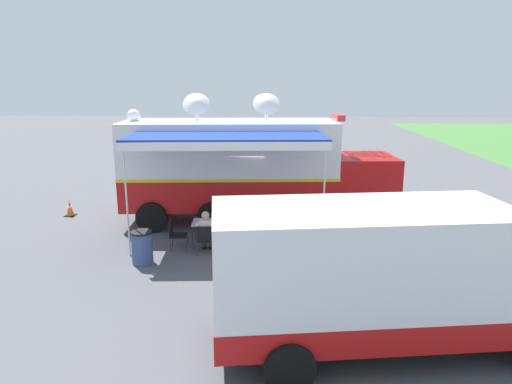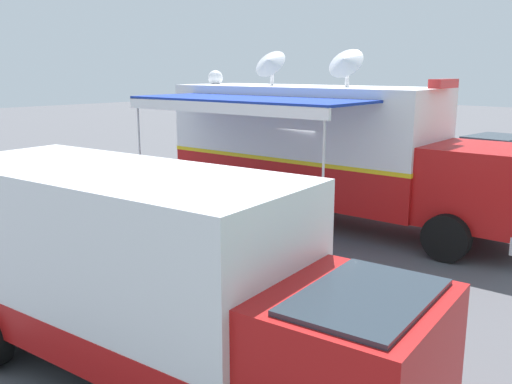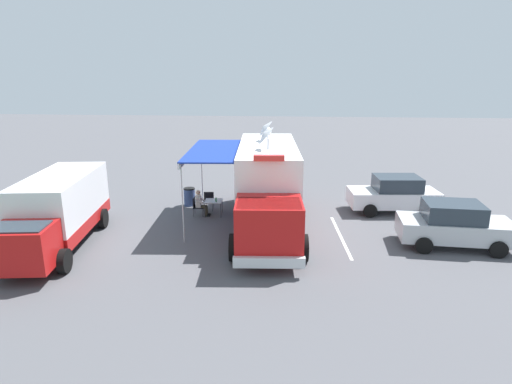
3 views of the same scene
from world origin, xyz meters
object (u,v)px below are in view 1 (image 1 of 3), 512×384
water_bottle (212,217)px  car_far_corner (294,161)px  folding_chair_at_table (206,237)px  trash_bin (142,247)px  support_truck (389,278)px  folding_chair_beside_table (175,232)px  car_behind_truck (206,165)px  command_truck (251,166)px  folding_table (206,223)px  traffic_cone (70,208)px  seated_responder (206,231)px

water_bottle → car_far_corner: car_far_corner is taller
water_bottle → folding_chair_at_table: (0.95, -0.06, -0.32)m
trash_bin → support_truck: support_truck is taller
folding_chair_beside_table → car_behind_truck: size_ratio=0.20×
command_truck → car_behind_truck: (-6.02, -2.55, -1.07)m
command_truck → trash_bin: bearing=-33.3°
folding_table → folding_chair_beside_table: 0.95m
folding_chair_beside_table → trash_bin: 1.29m
traffic_cone → car_far_corner: size_ratio=0.13×
trash_bin → folding_chair_at_table: bearing=114.3°
support_truck → folding_chair_beside_table: bearing=-134.4°
water_bottle → folding_chair_at_table: water_bottle is taller
trash_bin → car_far_corner: bearing=158.9°
car_far_corner → car_behind_truck: bearing=-72.6°
folding_chair_at_table → folding_chair_beside_table: (-0.39, -0.96, 0.00)m
folding_chair_at_table → support_truck: support_truck is taller
traffic_cone → car_far_corner: 11.03m
folding_table → car_behind_truck: 8.72m
folding_chair_at_table → folding_chair_beside_table: size_ratio=1.00×
command_truck → trash_bin: (4.12, -2.70, -1.49)m
car_behind_truck → folding_chair_at_table: bearing=8.8°
folding_chair_at_table → trash_bin: (0.73, -1.61, -0.06)m
car_behind_truck → car_far_corner: size_ratio=1.01×
water_bottle → seated_responder: size_ratio=0.18×
traffic_cone → car_behind_truck: size_ratio=0.13×
folding_chair_at_table → car_far_corner: (-10.75, 2.82, 0.37)m
trash_bin → car_far_corner: (-11.48, 4.43, 0.42)m
folding_chair_beside_table → seated_responder: seated_responder is taller
water_bottle → traffic_cone: water_bottle is taller
car_far_corner → support_truck: bearing=4.6°
folding_table → car_far_corner: size_ratio=0.20×
seated_responder → car_behind_truck: 9.34m
folding_table → seated_responder: seated_responder is taller
seated_responder → trash_bin: seated_responder is taller
folding_chair_at_table → seated_responder: seated_responder is taller
command_truck → support_truck: (7.88, 2.93, -0.56)m
folding_table → support_truck: bearing=38.1°
traffic_cone → support_truck: (8.12, 9.61, 1.11)m
folding_table → car_behind_truck: (-8.61, -1.34, 0.21)m
command_truck → support_truck: size_ratio=1.37×
support_truck → car_behind_truck: size_ratio=1.62×
command_truck → car_far_corner: bearing=166.8°
folding_chair_beside_table → support_truck: 7.04m
command_truck → folding_chair_beside_table: bearing=-34.5°
trash_bin → folding_chair_beside_table: bearing=150.0°
folding_table → folding_chair_beside_table: bearing=-64.5°
command_truck → folding_table: bearing=-25.0°
folding_chair_beside_table → folding_table: bearing=115.5°
command_truck → support_truck: 8.43m
seated_responder → support_truck: size_ratio=0.18×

